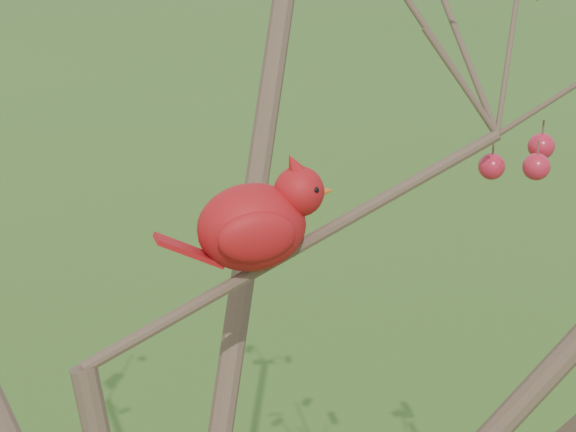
% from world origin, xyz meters
% --- Properties ---
extents(crabapple_tree, '(2.35, 2.05, 2.95)m').
position_xyz_m(crabapple_tree, '(0.03, -0.02, 2.12)').
color(crabapple_tree, '#3F2D22').
rests_on(crabapple_tree, ground).
extents(cardinal, '(0.24, 0.14, 0.17)m').
position_xyz_m(cardinal, '(0.19, 0.08, 2.12)').
color(cardinal, '#B8130F').
rests_on(cardinal, ground).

